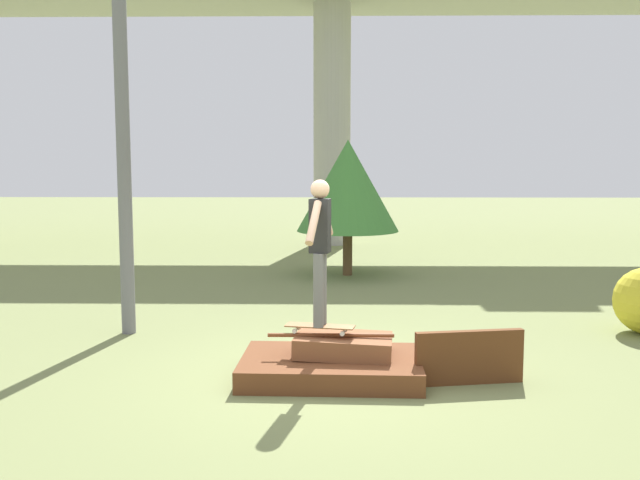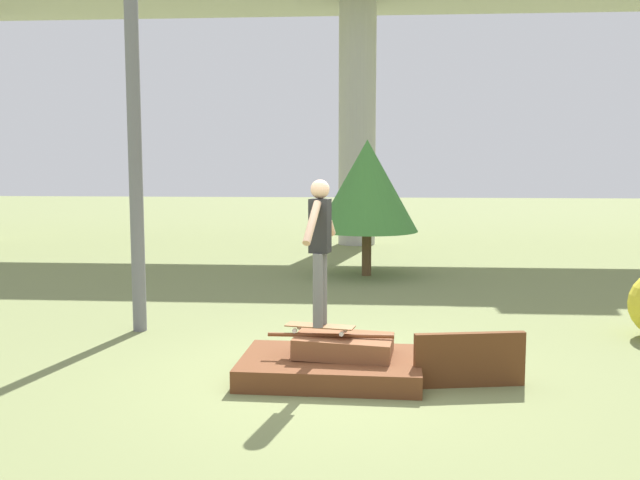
# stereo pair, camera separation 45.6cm
# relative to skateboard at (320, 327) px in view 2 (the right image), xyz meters

# --- Properties ---
(ground_plane) EXTENTS (80.00, 80.00, 0.00)m
(ground_plane) POSITION_rel_skateboard_xyz_m (0.13, -0.02, -0.60)
(ground_plane) COLOR olive
(scrap_pile) EXTENTS (2.12, 1.45, 0.53)m
(scrap_pile) POSITION_rel_skateboard_xyz_m (0.16, -0.01, -0.43)
(scrap_pile) COLOR brown
(scrap_pile) RESTS_ON ground_plane
(scrap_plank_loose) EXTENTS (1.26, 0.31, 0.61)m
(scrap_plank_loose) POSITION_rel_skateboard_xyz_m (1.70, -0.23, -0.30)
(scrap_plank_loose) COLOR #5B3319
(scrap_plank_loose) RESTS_ON ground_plane
(skateboard) EXTENTS (0.83, 0.38, 0.09)m
(skateboard) POSITION_rel_skateboard_xyz_m (0.00, 0.00, 0.00)
(skateboard) COLOR brown
(skateboard) RESTS_ON scrap_pile
(skater) EXTENTS (0.32, 1.14, 1.69)m
(skater) POSITION_rel_skateboard_xyz_m (-0.00, -0.00, 1.00)
(skater) COLOR slate
(skater) RESTS_ON skateboard
(highway_overpass) EXTENTS (44.00, 4.03, 7.70)m
(highway_overpass) POSITION_rel_skateboard_xyz_m (0.13, 13.28, 6.04)
(highway_overpass) COLOR #A8A59E
(highway_overpass) RESTS_ON ground_plane
(utility_pole) EXTENTS (1.30, 0.20, 8.93)m
(utility_pole) POSITION_rel_skateboard_xyz_m (-2.84, 2.08, 3.99)
(utility_pole) COLOR slate
(utility_pole) RESTS_ON ground_plane
(tree_behind_left) EXTENTS (2.23, 2.23, 2.97)m
(tree_behind_left) POSITION_rel_skateboard_xyz_m (0.48, 7.42, 1.36)
(tree_behind_left) COLOR brown
(tree_behind_left) RESTS_ON ground_plane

